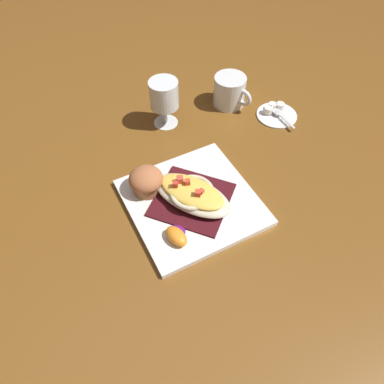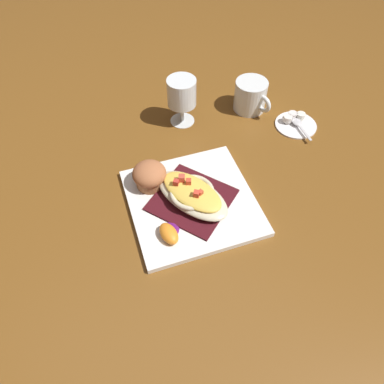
{
  "view_description": "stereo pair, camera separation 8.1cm",
  "coord_description": "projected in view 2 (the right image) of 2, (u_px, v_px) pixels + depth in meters",
  "views": [
    {
      "loc": [
        0.41,
        -0.3,
        0.67
      ],
      "look_at": [
        0.0,
        0.0,
        0.04
      ],
      "focal_mm": 34.41,
      "sensor_mm": 36.0,
      "label": 1
    },
    {
      "loc": [
        0.45,
        -0.23,
        0.67
      ],
      "look_at": [
        0.0,
        0.0,
        0.04
      ],
      "focal_mm": 34.41,
      "sensor_mm": 36.0,
      "label": 2
    }
  ],
  "objects": [
    {
      "name": "orange_garnish",
      "position": [
        169.0,
        233.0,
        0.77
      ],
      "size": [
        0.07,
        0.06,
        0.03
      ],
      "color": "#5E1668",
      "rests_on": "square_plate"
    },
    {
      "name": "folded_napkin",
      "position": [
        192.0,
        200.0,
        0.83
      ],
      "size": [
        0.22,
        0.22,
        0.0
      ],
      "primitive_type": "cube",
      "rotation": [
        0.0,
        0.0,
        0.58
      ],
      "color": "#421017",
      "rests_on": "square_plate"
    },
    {
      "name": "spoon",
      "position": [
        298.0,
        123.0,
        1.0
      ],
      "size": [
        0.1,
        0.03,
        0.01
      ],
      "color": "silver",
      "rests_on": "creamer_saucer"
    },
    {
      "name": "creamer_cup_2",
      "position": [
        288.0,
        119.0,
        1.01
      ],
      "size": [
        0.02,
        0.02,
        0.02
      ],
      "primitive_type": "cylinder",
      "color": "white",
      "rests_on": "creamer_saucer"
    },
    {
      "name": "gratin_dish",
      "position": [
        192.0,
        194.0,
        0.82
      ],
      "size": [
        0.21,
        0.16,
        0.05
      ],
      "color": "beige",
      "rests_on": "folded_napkin"
    },
    {
      "name": "stemmed_glass",
      "position": [
        182.0,
        95.0,
        0.96
      ],
      "size": [
        0.08,
        0.08,
        0.13
      ],
      "color": "white",
      "rests_on": "ground_plane"
    },
    {
      "name": "muffin",
      "position": [
        150.0,
        175.0,
        0.84
      ],
      "size": [
        0.08,
        0.08,
        0.06
      ],
      "color": "#A8693E",
      "rests_on": "square_plate"
    },
    {
      "name": "coffee_mug",
      "position": [
        250.0,
        97.0,
        1.03
      ],
      "size": [
        0.12,
        0.09,
        0.09
      ],
      "color": "silver",
      "rests_on": "ground_plane"
    },
    {
      "name": "square_plate",
      "position": [
        192.0,
        202.0,
        0.84
      ],
      "size": [
        0.32,
        0.32,
        0.01
      ],
      "primitive_type": "cube",
      "rotation": [
        0.0,
        0.0,
        -0.14
      ],
      "color": "white",
      "rests_on": "ground_plane"
    },
    {
      "name": "creamer_saucer",
      "position": [
        296.0,
        124.0,
        1.01
      ],
      "size": [
        0.11,
        0.11,
        0.01
      ],
      "primitive_type": "cylinder",
      "color": "white",
      "rests_on": "ground_plane"
    },
    {
      "name": "creamer_cup_1",
      "position": [
        292.0,
        115.0,
        1.02
      ],
      "size": [
        0.02,
        0.02,
        0.02
      ],
      "primitive_type": "cylinder",
      "color": "silver",
      "rests_on": "creamer_saucer"
    },
    {
      "name": "ground_plane",
      "position": [
        192.0,
        204.0,
        0.85
      ],
      "size": [
        2.6,
        2.6,
        0.0
      ],
      "primitive_type": "plane",
      "color": "brown"
    },
    {
      "name": "creamer_cup_0",
      "position": [
        301.0,
        116.0,
        1.01
      ],
      "size": [
        0.02,
        0.02,
        0.02
      ],
      "primitive_type": "cylinder",
      "color": "white",
      "rests_on": "creamer_saucer"
    }
  ]
}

